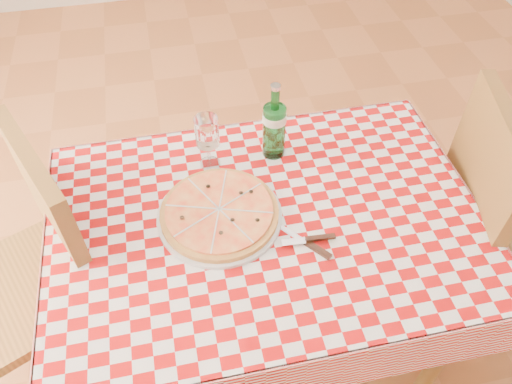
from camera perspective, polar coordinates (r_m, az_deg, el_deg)
dining_table at (r=1.58m, az=1.17°, el=-5.34°), size 1.20×0.80×0.75m
tablecloth at (r=1.50m, az=1.22°, el=-3.18°), size 1.30×0.90×0.01m
chair_near at (r=1.89m, az=25.77°, el=-2.91°), size 0.57×0.57×1.04m
chair_far at (r=1.76m, az=-23.81°, el=-7.58°), size 0.61×0.61×1.02m
pizza_plate at (r=1.49m, az=-4.21°, el=-2.31°), size 0.47×0.47×0.05m
water_bottle at (r=1.60m, az=2.12°, el=8.11°), size 0.08×0.08×0.28m
wine_glass at (r=1.59m, az=-5.52°, el=5.66°), size 0.08×0.08×0.19m
cutlery at (r=1.44m, az=5.67°, el=-5.53°), size 0.27×0.26×0.02m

